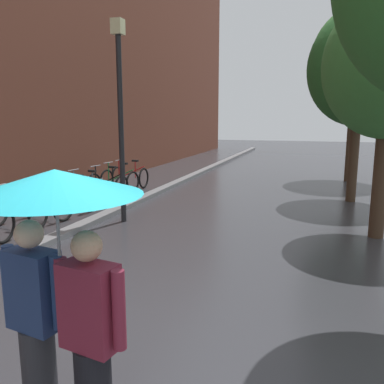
{
  "coord_description": "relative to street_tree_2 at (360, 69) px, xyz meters",
  "views": [
    {
      "loc": [
        1.66,
        -2.69,
        2.38
      ],
      "look_at": [
        -0.02,
        2.56,
        1.35
      ],
      "focal_mm": 37.43,
      "sensor_mm": 36.0,
      "label": 1
    }
  ],
  "objects": [
    {
      "name": "parked_bicycle_5",
      "position": [
        -7.06,
        -2.59,
        -3.3
      ],
      "size": [
        1.13,
        0.78,
        0.96
      ],
      "color": "black",
      "rests_on": "ground"
    },
    {
      "name": "street_tree_2",
      "position": [
        0.0,
        0.0,
        0.0
      ],
      "size": [
        2.81,
        2.81,
        5.26
      ],
      "color": "#473323",
      "rests_on": "ground"
    },
    {
      "name": "street_tree_3",
      "position": [
        0.11,
        3.95,
        0.63
      ],
      "size": [
        3.17,
        3.17,
        6.27
      ],
      "color": "#473323",
      "rests_on": "ground"
    },
    {
      "name": "street_lamp_post",
      "position": [
        -5.18,
        -4.04,
        -1.09
      ],
      "size": [
        0.24,
        0.24,
        4.45
      ],
      "color": "black",
      "rests_on": "ground"
    },
    {
      "name": "couple_under_umbrella",
      "position": [
        -2.63,
        -9.9,
        -2.28
      ],
      "size": [
        1.2,
        1.2,
        2.04
      ],
      "color": "#2D2D33",
      "rests_on": "ground"
    },
    {
      "name": "parked_bicycle_8",
      "position": [
        -7.09,
        0.17,
        -3.3
      ],
      "size": [
        1.1,
        0.73,
        0.96
      ],
      "color": "black",
      "rests_on": "ground"
    },
    {
      "name": "parked_bicycle_2",
      "position": [
        -7.1,
        -5.26,
        -3.3
      ],
      "size": [
        1.12,
        0.77,
        0.96
      ],
      "color": "black",
      "rests_on": "ground"
    },
    {
      "name": "parked_bicycle_4",
      "position": [
        -6.92,
        -3.47,
        -3.3
      ],
      "size": [
        1.09,
        0.72,
        0.96
      ],
      "color": "black",
      "rests_on": "ground"
    },
    {
      "name": "parked_bicycle_7",
      "position": [
        -7.06,
        -0.67,
        -3.3
      ],
      "size": [
        1.17,
        0.85,
        0.96
      ],
      "color": "black",
      "rests_on": "ground"
    },
    {
      "name": "parked_bicycle_6",
      "position": [
        -6.97,
        -1.6,
        -3.3
      ],
      "size": [
        1.16,
        0.84,
        0.96
      ],
      "color": "black",
      "rests_on": "ground"
    },
    {
      "name": "parked_bicycle_3",
      "position": [
        -7.0,
        -4.4,
        -3.3
      ],
      "size": [
        1.17,
        0.85,
        0.96
      ],
      "color": "black",
      "rests_on": "ground"
    },
    {
      "name": "kerb_strip",
      "position": [
        -5.78,
        0.53,
        -3.62
      ],
      "size": [
        0.3,
        36.0,
        0.12
      ],
      "primitive_type": "cube",
      "color": "slate",
      "rests_on": "ground"
    }
  ]
}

